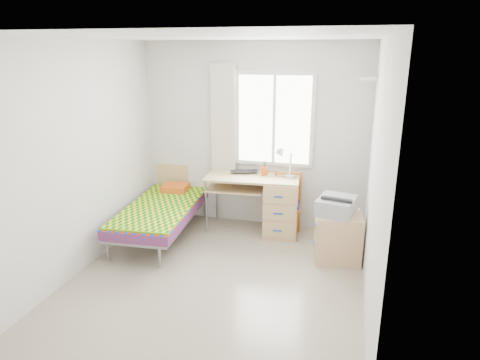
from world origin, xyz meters
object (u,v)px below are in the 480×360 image
(chair, at_px, (287,200))
(printer, at_px, (336,205))
(desk, at_px, (276,204))
(cabinet, at_px, (338,237))
(bed, at_px, (163,209))

(chair, xyz_separation_m, printer, (0.68, -0.56, 0.19))
(desk, relative_size, cabinet, 2.21)
(bed, height_order, chair, chair)
(desk, bearing_deg, bed, -166.55)
(chair, distance_m, printer, 0.90)
(chair, xyz_separation_m, cabinet, (0.72, -0.57, -0.21))
(chair, relative_size, cabinet, 1.49)
(bed, relative_size, printer, 3.48)
(chair, height_order, cabinet, chair)
(desk, bearing_deg, cabinet, -38.17)
(desk, distance_m, chair, 0.16)
(bed, bearing_deg, desk, 13.74)
(bed, height_order, cabinet, bed)
(bed, xyz_separation_m, printer, (2.31, -0.09, 0.30))
(chair, distance_m, cabinet, 0.94)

